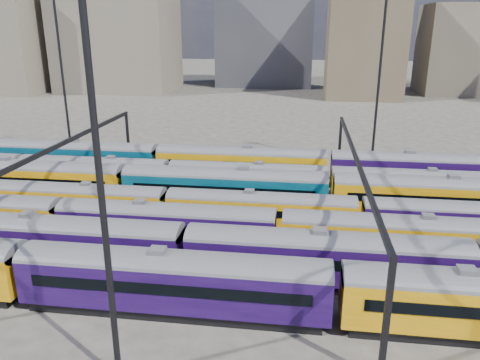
# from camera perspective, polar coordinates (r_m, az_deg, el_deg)

# --- Properties ---
(ground) EXTENTS (500.00, 500.00, 0.00)m
(ground) POSITION_cam_1_polar(r_m,az_deg,el_deg) (47.51, 1.13, -6.01)
(ground) COLOR #403C36
(ground) RESTS_ON ground
(rake_1) EXTENTS (110.11, 3.22, 5.44)m
(rake_1) POSITION_cam_1_polar(r_m,az_deg,el_deg) (42.09, -21.61, -6.44)
(rake_1) COLOR black
(rake_1) RESTS_ON ground
(rake_2) EXTENTS (122.73, 2.99, 5.04)m
(rake_2) POSITION_cam_1_polar(r_m,az_deg,el_deg) (41.64, 4.78, -5.72)
(rake_2) COLOR black
(rake_2) RESTS_ON ground
(rake_3) EXTENTS (114.71, 2.80, 4.70)m
(rake_3) POSITION_cam_1_polar(r_m,az_deg,el_deg) (46.64, 14.39, -3.79)
(rake_3) COLOR black
(rake_3) RESTS_ON ground
(rake_4) EXTENTS (137.31, 3.35, 5.65)m
(rake_4) POSITION_cam_1_polar(r_m,az_deg,el_deg) (54.52, -13.88, 0.03)
(rake_4) COLOR black
(rake_4) RESTS_ON ground
(rake_5) EXTENTS (115.65, 2.82, 4.74)m
(rake_5) POSITION_cam_1_polar(r_m,az_deg,el_deg) (55.79, 10.80, 0.15)
(rake_5) COLOR black
(rake_5) RESTS_ON ground
(rake_6) EXTENTS (156.91, 3.28, 5.53)m
(rake_6) POSITION_cam_1_polar(r_m,az_deg,el_deg) (60.86, 0.14, 2.42)
(rake_6) COLOR black
(rake_6) RESTS_ON ground
(gantry_1) EXTENTS (0.35, 40.35, 8.03)m
(gantry_1) POSITION_cam_1_polar(r_m,az_deg,el_deg) (51.35, -21.60, 2.60)
(gantry_1) COLOR black
(gantry_1) RESTS_ON ground
(gantry_2) EXTENTS (0.35, 40.35, 8.03)m
(gantry_2) POSITION_cam_1_polar(r_m,az_deg,el_deg) (45.15, 13.89, 1.33)
(gantry_2) COLOR black
(gantry_2) RESTS_ON ground
(mast_1) EXTENTS (1.40, 0.50, 25.60)m
(mast_1) POSITION_cam_1_polar(r_m,az_deg,el_deg) (74.03, -20.94, 12.80)
(mast_1) COLOR black
(mast_1) RESTS_ON ground
(mast_2) EXTENTS (1.40, 0.50, 25.60)m
(mast_2) POSITION_cam_1_polar(r_m,az_deg,el_deg) (23.92, -17.10, 4.01)
(mast_2) COLOR black
(mast_2) RESTS_ON ground
(mast_3) EXTENTS (1.40, 0.50, 25.60)m
(mast_3) POSITION_cam_1_polar(r_m,az_deg,el_deg) (67.99, 16.70, 12.84)
(mast_3) COLOR black
(mast_3) RESTS_ON ground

